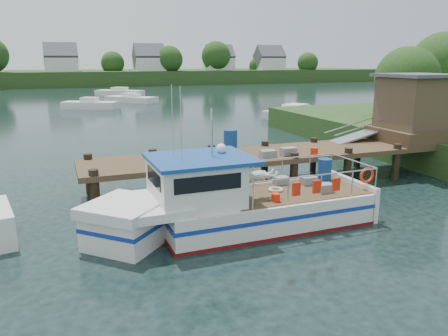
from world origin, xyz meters
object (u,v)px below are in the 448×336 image
object	(u,v)px
dock	(369,126)
moored_c	(295,112)
moored_far	(120,92)
moored_b	(90,105)
lobster_boat	(231,205)
moored_d	(131,99)

from	to	relation	value
dock	moored_c	world-z (taller)	dock
moored_far	moored_b	size ratio (longest dim) A/B	1.19
moored_far	moored_b	world-z (taller)	moored_b
moored_b	moored_c	bearing A→B (deg)	-44.44
dock	moored_far	bearing A→B (deg)	94.74
lobster_boat	moored_c	world-z (taller)	lobster_boat
moored_c	moored_d	world-z (taller)	moored_c
moored_far	moored_d	bearing A→B (deg)	-67.76
moored_far	moored_d	xyz separation A→B (m)	(-0.19, -11.48, -0.02)
moored_b	lobster_boat	bearing A→B (deg)	-95.02
moored_b	moored_c	size ratio (longest dim) A/B	0.78
lobster_boat	moored_d	xyz separation A→B (m)	(3.86, 42.99, -0.38)
dock	moored_d	bearing A→B (deg)	96.41
moored_d	moored_b	bearing A→B (deg)	-141.72
dock	moored_b	distance (m)	34.21
moored_c	moored_d	distance (m)	22.70
moored_far	moored_c	world-z (taller)	moored_far
dock	moored_d	size ratio (longest dim) A/B	2.54
moored_c	lobster_boat	bearing A→B (deg)	-141.77
moored_far	moored_b	bearing A→B (deg)	-84.17
lobster_boat	moored_far	bearing A→B (deg)	84.86
dock	lobster_boat	xyz separation A→B (m)	(-8.24, -4.04, -1.44)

